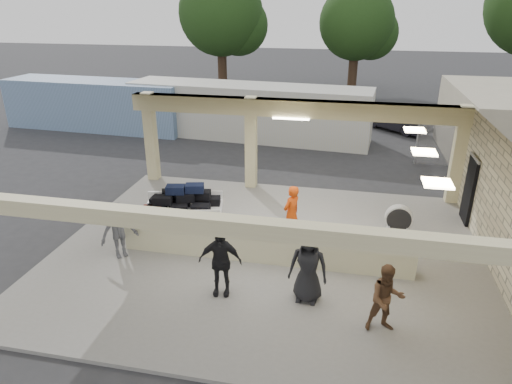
% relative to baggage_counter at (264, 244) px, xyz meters
% --- Properties ---
extents(ground, '(120.00, 120.00, 0.00)m').
position_rel_baggage_counter_xyz_m(ground, '(0.00, 0.50, -0.59)').
color(ground, '#2A2A2C').
rests_on(ground, ground).
extents(pavilion, '(12.01, 10.00, 3.55)m').
position_rel_baggage_counter_xyz_m(pavilion, '(0.21, 1.16, 0.76)').
color(pavilion, slate).
rests_on(pavilion, ground).
extents(baggage_counter, '(8.20, 0.58, 0.98)m').
position_rel_baggage_counter_xyz_m(baggage_counter, '(0.00, 0.00, 0.00)').
color(baggage_counter, beige).
rests_on(baggage_counter, pavilion).
extents(luggage_cart, '(2.69, 2.00, 1.41)m').
position_rel_baggage_counter_xyz_m(luggage_cart, '(-2.88, 1.44, 0.28)').
color(luggage_cart, white).
rests_on(luggage_cart, pavilion).
extents(drum_fan, '(0.82, 0.46, 0.91)m').
position_rel_baggage_counter_xyz_m(drum_fan, '(3.74, 2.38, 0.00)').
color(drum_fan, white).
rests_on(drum_fan, pavilion).
extents(baggage_handler, '(0.64, 0.73, 1.76)m').
position_rel_baggage_counter_xyz_m(baggage_handler, '(0.59, 1.21, 0.39)').
color(baggage_handler, '#D7400B').
rests_on(baggage_handler, pavilion).
extents(passenger_a, '(0.83, 0.52, 1.60)m').
position_rel_baggage_counter_xyz_m(passenger_a, '(3.10, -2.33, 0.31)').
color(passenger_a, brown).
rests_on(passenger_a, pavilion).
extents(passenger_b, '(1.08, 0.51, 1.78)m').
position_rel_baggage_counter_xyz_m(passenger_b, '(-0.73, -1.75, 0.40)').
color(passenger_b, black).
rests_on(passenger_b, pavilion).
extents(passenger_c, '(0.99, 1.01, 1.62)m').
position_rel_baggage_counter_xyz_m(passenger_c, '(-3.93, -0.66, 0.32)').
color(passenger_c, '#46474B').
rests_on(passenger_c, pavilion).
extents(passenger_d, '(0.94, 0.44, 1.87)m').
position_rel_baggage_counter_xyz_m(passenger_d, '(1.36, -1.58, 0.45)').
color(passenger_d, black).
rests_on(passenger_d, pavilion).
extents(car_white_a, '(5.60, 3.32, 1.50)m').
position_rel_baggage_counter_xyz_m(car_white_a, '(9.34, 12.67, 0.16)').
color(car_white_a, silver).
rests_on(car_white_a, ground).
extents(car_dark, '(3.73, 3.54, 1.27)m').
position_rel_baggage_counter_xyz_m(car_dark, '(4.64, 15.15, 0.05)').
color(car_dark, black).
rests_on(car_dark, ground).
extents(container_white, '(12.85, 3.66, 2.75)m').
position_rel_baggage_counter_xyz_m(container_white, '(-3.20, 12.22, 0.79)').
color(container_white, '#BCBCB7').
rests_on(container_white, ground).
extents(container_blue, '(10.41, 3.00, 2.68)m').
position_rel_baggage_counter_xyz_m(container_blue, '(-11.89, 12.34, 0.75)').
color(container_blue, '#7592BB').
rests_on(container_blue, ground).
extents(tree_left, '(6.60, 6.30, 9.00)m').
position_rel_baggage_counter_xyz_m(tree_left, '(-7.68, 24.66, 5.00)').
color(tree_left, '#382619').
rests_on(tree_left, ground).
extents(tree_mid, '(6.00, 5.60, 8.00)m').
position_rel_baggage_counter_xyz_m(tree_mid, '(2.32, 26.66, 4.38)').
color(tree_mid, '#382619').
rests_on(tree_mid, ground).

